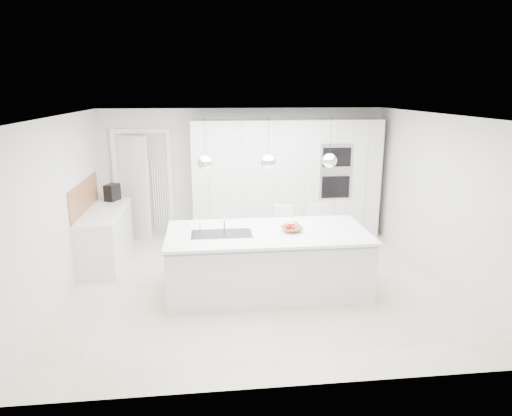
{
  "coord_description": "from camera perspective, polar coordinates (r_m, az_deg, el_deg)",
  "views": [
    {
      "loc": [
        -0.75,
        -6.36,
        2.85
      ],
      "look_at": [
        0.0,
        0.3,
        1.1
      ],
      "focal_mm": 32.0,
      "sensor_mm": 36.0,
      "label": 1
    }
  ],
  "objects": [
    {
      "name": "wall_back",
      "position": [
        9.03,
        -1.57,
        4.44
      ],
      "size": [
        5.5,
        0.0,
        5.5
      ],
      "primitive_type": "plane",
      "rotation": [
        1.57,
        0.0,
        0.0
      ],
      "color": "silver",
      "rests_on": "ground"
    },
    {
      "name": "pendant_mid",
      "position": [
        6.19,
        1.55,
        5.8
      ],
      "size": [
        0.2,
        0.2,
        0.2
      ],
      "primitive_type": "sphere",
      "color": "white",
      "rests_on": "ceiling"
    },
    {
      "name": "island_tap",
      "position": [
        6.52,
        -3.98,
        -1.43
      ],
      "size": [
        0.02,
        0.02,
        0.3
      ],
      "primitive_type": "cylinder",
      "color": "white",
      "rests_on": "island_worktop"
    },
    {
      "name": "banana_bunch",
      "position": [
        6.44,
        4.5,
        -2.0
      ],
      "size": [
        0.22,
        0.16,
        0.2
      ],
      "primitive_type": "torus",
      "rotation": [
        1.22,
        0.0,
        0.35
      ],
      "color": "yellow",
      "rests_on": "fruit_bowl"
    },
    {
      "name": "left_worktop",
      "position": [
        7.99,
        -18.49,
        -0.4
      ],
      "size": [
        0.62,
        1.82,
        0.04
      ],
      "primitive_type": "cube",
      "color": "white",
      "rests_on": "left_base_cabinets"
    },
    {
      "name": "ceiling",
      "position": [
        6.41,
        0.31,
        11.5
      ],
      "size": [
        5.5,
        5.5,
        0.0
      ],
      "primitive_type": "plane",
      "rotation": [
        3.14,
        0.0,
        0.0
      ],
      "color": "white",
      "rests_on": "wall_back"
    },
    {
      "name": "hallway_door",
      "position": [
        9.09,
        -15.48,
        2.39
      ],
      "size": [
        0.76,
        0.38,
        2.0
      ],
      "primitive_type": "cube",
      "rotation": [
        0.0,
        0.0,
        -0.44
      ],
      "color": "white",
      "rests_on": "floor"
    },
    {
      "name": "apple_b",
      "position": [
        6.43,
        4.11,
        -2.38
      ],
      "size": [
        0.08,
        0.08,
        0.08
      ],
      "primitive_type": "sphere",
      "color": "#C30015",
      "rests_on": "fruit_bowl"
    },
    {
      "name": "island_base",
      "position": [
        6.58,
        1.46,
        -6.95
      ],
      "size": [
        2.8,
        1.2,
        0.86
      ],
      "primitive_type": "cube",
      "color": "silver",
      "rests_on": "floor"
    },
    {
      "name": "doorway_frame",
      "position": [
        9.1,
        -13.89,
        2.63
      ],
      "size": [
        1.11,
        0.08,
        2.13
      ],
      "primitive_type": null,
      "color": "white",
      "rests_on": "floor"
    },
    {
      "name": "fruit_bowl",
      "position": [
        6.47,
        4.51,
        -2.62
      ],
      "size": [
        0.36,
        0.36,
        0.07
      ],
      "primitive_type": "imported",
      "rotation": [
        0.0,
        0.0,
        0.22
      ],
      "color": "#A36D44",
      "rests_on": "island_worktop"
    },
    {
      "name": "tall_cabinets",
      "position": [
        8.86,
        3.77,
        3.55
      ],
      "size": [
        3.6,
        0.6,
        2.3
      ],
      "primitive_type": "cube",
      "color": "silver",
      "rests_on": "floor"
    },
    {
      "name": "wall_left",
      "position": [
        6.86,
        -23.18,
        -0.07
      ],
      "size": [
        0.0,
        5.0,
        5.0
      ],
      "primitive_type": "plane",
      "rotation": [
        1.57,
        0.0,
        1.57
      ],
      "color": "silver",
      "rests_on": "ground"
    },
    {
      "name": "apple_a",
      "position": [
        6.48,
        4.64,
        -2.29
      ],
      "size": [
        0.08,
        0.08,
        0.08
      ],
      "primitive_type": "sphere",
      "color": "#C30015",
      "rests_on": "fruit_bowl"
    },
    {
      "name": "island_worktop",
      "position": [
        6.48,
        1.43,
        -3.08
      ],
      "size": [
        2.84,
        1.4,
        0.04
      ],
      "primitive_type": "cube",
      "color": "white",
      "rests_on": "island_base"
    },
    {
      "name": "bar_stool_right",
      "position": [
        7.67,
        7.8,
        -3.38
      ],
      "size": [
        0.4,
        0.5,
        0.99
      ],
      "primitive_type": null,
      "rotation": [
        0.0,
        0.0,
        0.17
      ],
      "color": "white",
      "rests_on": "floor"
    },
    {
      "name": "oak_backsplash",
      "position": [
        8.0,
        -20.66,
        1.41
      ],
      "size": [
        0.02,
        1.8,
        0.5
      ],
      "primitive_type": "cube",
      "color": "#A36D44",
      "rests_on": "wall_left"
    },
    {
      "name": "island_sink",
      "position": [
        6.39,
        -4.31,
        -3.92
      ],
      "size": [
        0.84,
        0.44,
        0.18
      ],
      "primitive_type": null,
      "color": "#3F3F42",
      "rests_on": "island_worktop"
    },
    {
      "name": "radiator",
      "position": [
        9.09,
        -11.83,
        1.61
      ],
      "size": [
        0.32,
        0.04,
        1.4
      ],
      "primitive_type": null,
      "color": "white",
      "rests_on": "floor"
    },
    {
      "name": "pendant_right",
      "position": [
        6.37,
        9.19,
        5.86
      ],
      "size": [
        0.2,
        0.2,
        0.2
      ],
      "primitive_type": "sphere",
      "color": "white",
      "rests_on": "ceiling"
    },
    {
      "name": "bar_stool_left",
      "position": [
        7.45,
        3.6,
        -3.72
      ],
      "size": [
        0.49,
        0.56,
        1.01
      ],
      "primitive_type": null,
      "rotation": [
        0.0,
        0.0,
        -0.41
      ],
      "color": "white",
      "rests_on": "floor"
    },
    {
      "name": "oven_stack",
      "position": [
        8.74,
        9.99,
        4.53
      ],
      "size": [
        0.62,
        0.04,
        1.05
      ],
      "primitive_type": null,
      "color": "#A5A5A8",
      "rests_on": "tall_cabinets"
    },
    {
      "name": "pendant_left",
      "position": [
        6.13,
        -6.38,
        5.63
      ],
      "size": [
        0.2,
        0.2,
        0.2
      ],
      "primitive_type": "sphere",
      "color": "white",
      "rests_on": "ceiling"
    },
    {
      "name": "floor",
      "position": [
        7.01,
        0.28,
        -9.36
      ],
      "size": [
        5.5,
        5.5,
        0.0
      ],
      "primitive_type": "plane",
      "color": "beige",
      "rests_on": "ground"
    },
    {
      "name": "left_base_cabinets",
      "position": [
        8.12,
        -18.24,
        -3.47
      ],
      "size": [
        0.6,
        1.8,
        0.86
      ],
      "primitive_type": "cube",
      "color": "silver",
      "rests_on": "floor"
    },
    {
      "name": "espresso_machine",
      "position": [
        8.61,
        -17.53,
        1.88
      ],
      "size": [
        0.28,
        0.33,
        0.3
      ],
      "primitive_type": "cube",
      "rotation": [
        0.0,
        0.0,
        -0.43
      ],
      "color": "black",
      "rests_on": "left_worktop"
    }
  ]
}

